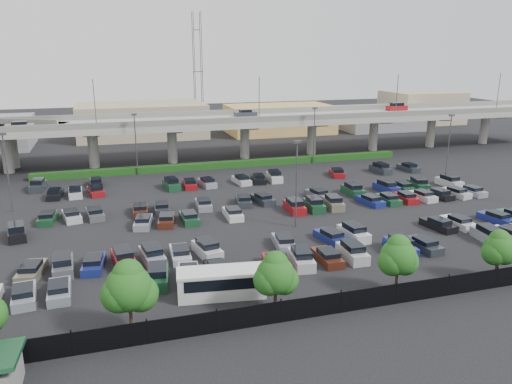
# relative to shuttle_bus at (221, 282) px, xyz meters

# --- Properties ---
(ground) EXTENTS (280.00, 280.00, 0.00)m
(ground) POSITION_rel_shuttle_bus_xyz_m (12.34, 22.45, -1.30)
(ground) COLOR black
(overpass) EXTENTS (150.00, 13.00, 15.80)m
(overpass) POSITION_rel_shuttle_bus_xyz_m (12.16, 54.46, 5.67)
(overpass) COLOR gray
(overpass) RESTS_ON ground
(hedge) EXTENTS (66.00, 1.60, 1.10)m
(hedge) POSITION_rel_shuttle_bus_xyz_m (12.34, 47.45, -0.75)
(hedge) COLOR #163710
(hedge) RESTS_ON ground
(fence) EXTENTS (70.00, 0.10, 2.00)m
(fence) POSITION_rel_shuttle_bus_xyz_m (12.29, -5.55, -0.40)
(fence) COLOR black
(fence) RESTS_ON ground
(tree_row) EXTENTS (65.07, 3.66, 5.94)m
(tree_row) POSITION_rel_shuttle_bus_xyz_m (13.04, -4.07, 2.22)
(tree_row) COLOR #332316
(tree_row) RESTS_ON ground
(shuttle_bus) EXTENTS (7.73, 3.53, 2.39)m
(shuttle_bus) POSITION_rel_shuttle_bus_xyz_m (0.00, 0.00, 0.00)
(shuttle_bus) COLOR silver
(shuttle_bus) RESTS_ON ground
(parked_cars) EXTENTS (62.88, 41.61, 1.67)m
(parked_cars) POSITION_rel_shuttle_bus_xyz_m (12.07, 18.07, -0.69)
(parked_cars) COLOR silver
(parked_cars) RESTS_ON ground
(light_poles) EXTENTS (66.90, 48.38, 10.30)m
(light_poles) POSITION_rel_shuttle_bus_xyz_m (8.21, 24.45, 4.93)
(light_poles) COLOR #444449
(light_poles) RESTS_ON ground
(distant_buildings) EXTENTS (138.00, 24.00, 9.00)m
(distant_buildings) POSITION_rel_shuttle_bus_xyz_m (24.72, 84.27, 2.44)
(distant_buildings) COLOR slate
(distant_buildings) RESTS_ON ground
(comm_tower) EXTENTS (2.40, 2.40, 30.00)m
(comm_tower) POSITION_rel_shuttle_bus_xyz_m (16.34, 96.45, 14.31)
(comm_tower) COLOR #444449
(comm_tower) RESTS_ON ground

